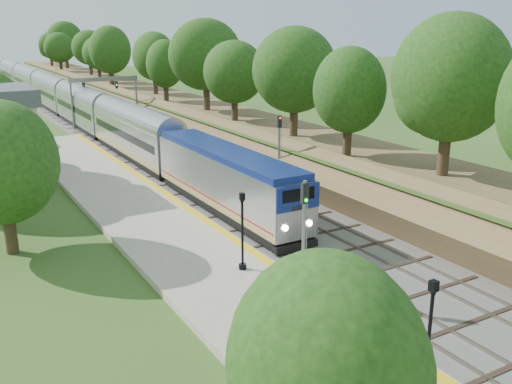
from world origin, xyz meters
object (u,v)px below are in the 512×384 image
lamppost_far (242,236)px  signal_farside (279,143)px  signal_gantry (104,88)px  lamppost_mid (428,343)px  signal_platform (304,226)px  train (52,95)px

lamppost_far → signal_farside: signal_farside is taller
signal_gantry → lamppost_far: bearing=-97.8°
signal_gantry → signal_farside: (3.73, -34.16, -1.19)m
lamppost_mid → signal_farside: 26.30m
lamppost_mid → signal_platform: size_ratio=0.75×
signal_farside → lamppost_mid: bearing=-111.4°
signal_farside → train: bearing=96.6°
signal_gantry → signal_platform: bearing=-96.1°
train → lamppost_mid: bearing=-92.5°
signal_gantry → lamppost_mid: size_ratio=2.07×
signal_gantry → signal_platform: 50.88m
signal_platform → signal_gantry: bearing=83.9°
signal_platform → signal_farside: signal_farside is taller
lamppost_mid → lamppost_far: (-0.53, 11.86, -0.01)m
signal_platform → signal_farside: size_ratio=0.95×
train → lamppost_mid: train is taller
signal_gantry → signal_farside: size_ratio=1.46×
signal_gantry → signal_farside: bearing=-83.8°
signal_gantry → signal_platform: signal_gantry is taller
lamppost_mid → signal_farside: size_ratio=0.71×
train → lamppost_far: 66.63m
lamppost_far → signal_platform: 4.27m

